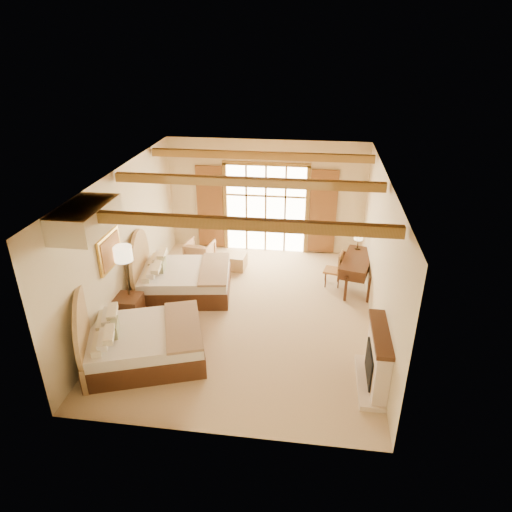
% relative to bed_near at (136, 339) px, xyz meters
% --- Properties ---
extents(floor, '(7.00, 7.00, 0.00)m').
position_rel_bed_near_xyz_m(floor, '(1.88, 1.84, -0.44)').
color(floor, '#CEB289').
rests_on(floor, ground).
extents(wall_back, '(5.50, 0.00, 5.50)m').
position_rel_bed_near_xyz_m(wall_back, '(1.88, 5.34, 1.16)').
color(wall_back, beige).
rests_on(wall_back, ground).
extents(wall_left, '(0.00, 7.00, 7.00)m').
position_rel_bed_near_xyz_m(wall_left, '(-0.87, 1.84, 1.16)').
color(wall_left, beige).
rests_on(wall_left, ground).
extents(wall_right, '(0.00, 7.00, 7.00)m').
position_rel_bed_near_xyz_m(wall_right, '(4.63, 1.84, 1.16)').
color(wall_right, beige).
rests_on(wall_right, ground).
extents(ceiling, '(7.00, 7.00, 0.00)m').
position_rel_bed_near_xyz_m(ceiling, '(1.88, 1.84, 2.76)').
color(ceiling, '#A96833').
rests_on(ceiling, ground).
extents(ceiling_beams, '(5.39, 4.60, 0.18)m').
position_rel_bed_near_xyz_m(ceiling_beams, '(1.88, 1.84, 2.64)').
color(ceiling_beams, olive).
rests_on(ceiling_beams, ceiling).
extents(french_doors, '(3.95, 0.08, 2.60)m').
position_rel_bed_near_xyz_m(french_doors, '(1.88, 5.28, 0.81)').
color(french_doors, white).
rests_on(french_doors, ground).
extents(fireplace, '(0.46, 1.40, 1.16)m').
position_rel_bed_near_xyz_m(fireplace, '(4.48, -0.16, 0.07)').
color(fireplace, beige).
rests_on(fireplace, ground).
extents(painting, '(0.06, 0.95, 0.75)m').
position_rel_bed_near_xyz_m(painting, '(-0.82, 1.09, 1.31)').
color(painting, gold).
rests_on(painting, wall_left).
extents(canopy_valance, '(0.70, 1.40, 0.45)m').
position_rel_bed_near_xyz_m(canopy_valance, '(-0.52, -0.16, 2.51)').
color(canopy_valance, beige).
rests_on(canopy_valance, ceiling).
extents(bed_near, '(2.70, 2.28, 1.45)m').
position_rel_bed_near_xyz_m(bed_near, '(0.00, 0.00, 0.00)').
color(bed_near, '#402714').
rests_on(bed_near, floor).
extents(bed_far, '(2.39, 1.93, 1.43)m').
position_rel_bed_near_xyz_m(bed_far, '(0.07, 2.53, -0.01)').
color(bed_far, '#402714').
rests_on(bed_far, floor).
extents(nightstand, '(0.56, 0.56, 0.66)m').
position_rel_bed_near_xyz_m(nightstand, '(-0.61, 1.12, -0.11)').
color(nightstand, '#402714').
rests_on(nightstand, floor).
extents(floor_lamp, '(0.38, 0.38, 1.79)m').
position_rel_bed_near_xyz_m(floor_lamp, '(-0.62, 1.23, 1.09)').
color(floor_lamp, '#372918').
rests_on(floor_lamp, floor).
extents(armchair, '(0.81, 0.82, 0.65)m').
position_rel_bed_near_xyz_m(armchair, '(0.20, 4.17, -0.11)').
color(armchair, tan).
rests_on(armchair, floor).
extents(ottoman, '(0.59, 0.59, 0.40)m').
position_rel_bed_near_xyz_m(ottoman, '(1.22, 4.01, -0.24)').
color(ottoman, tan).
rests_on(ottoman, floor).
extents(desk, '(0.96, 1.59, 0.80)m').
position_rel_bed_near_xyz_m(desk, '(4.35, 3.39, -0.01)').
color(desk, '#402714').
rests_on(desk, floor).
extents(desk_chair, '(0.48, 0.48, 0.91)m').
position_rel_bed_near_xyz_m(desk_chair, '(3.80, 3.44, -0.16)').
color(desk_chair, '#9F723B').
rests_on(desk_chair, floor).
extents(desk_lamp, '(0.22, 0.22, 0.44)m').
position_rel_bed_near_xyz_m(desk_lamp, '(4.38, 3.93, 0.70)').
color(desk_lamp, '#372918').
rests_on(desk_lamp, desk).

